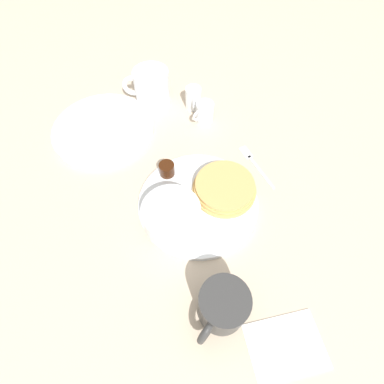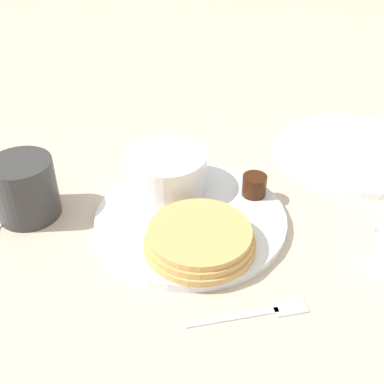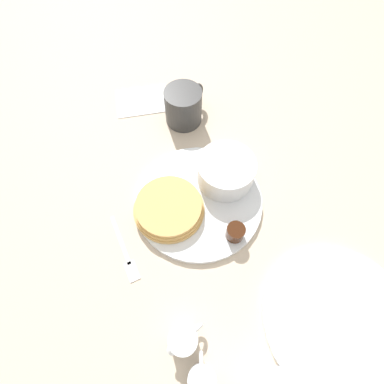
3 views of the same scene
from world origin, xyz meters
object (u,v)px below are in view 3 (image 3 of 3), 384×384
object	(u,v)px
plate	(198,200)
creamer_pitcher_far	(202,379)
bowl	(226,171)
fork	(126,255)
coffee_mug	(184,106)
creamer_pitcher_near	(184,340)

from	to	relation	value
plate	creamer_pitcher_far	size ratio (longest dim) A/B	4.04
plate	bowl	bearing A→B (deg)	-139.87
creamer_pitcher_far	fork	bearing A→B (deg)	-56.16
coffee_mug	plate	bearing A→B (deg)	96.48
creamer_pitcher_far	creamer_pitcher_near	bearing A→B (deg)	-63.16
bowl	fork	xyz separation A→B (m)	(0.20, 0.16, -0.04)
creamer_pitcher_near	fork	xyz separation A→B (m)	(0.11, -0.15, -0.03)
bowl	creamer_pitcher_near	xyz separation A→B (m)	(0.09, 0.31, -0.01)
plate	creamer_pitcher_far	distance (m)	0.31
bowl	creamer_pitcher_far	world-z (taller)	bowl
bowl	creamer_pitcher_far	size ratio (longest dim) A/B	1.82
plate	bowl	world-z (taller)	bowl
coffee_mug	fork	size ratio (longest dim) A/B	0.77
bowl	plate	bearing A→B (deg)	40.13
plate	coffee_mug	bearing A→B (deg)	-83.52
plate	creamer_pitcher_far	bearing A→B (deg)	88.89
bowl	coffee_mug	size ratio (longest dim) A/B	1.14
coffee_mug	bowl	bearing A→B (deg)	114.96
plate	bowl	distance (m)	0.08
bowl	coffee_mug	bearing A→B (deg)	-65.04
plate	creamer_pitcher_near	xyz separation A→B (m)	(0.03, 0.26, 0.02)
plate	fork	world-z (taller)	plate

